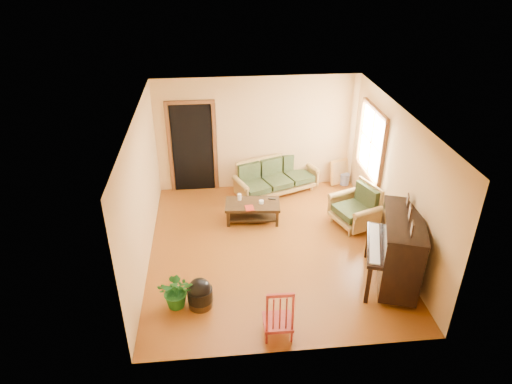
{
  "coord_description": "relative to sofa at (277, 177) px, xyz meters",
  "views": [
    {
      "loc": [
        -0.99,
        -6.98,
        5.1
      ],
      "look_at": [
        -0.26,
        0.2,
        1.1
      ],
      "focal_mm": 32.0,
      "sensor_mm": 36.0,
      "label": 1
    }
  ],
  "objects": [
    {
      "name": "armchair",
      "position": [
        1.36,
        -1.5,
        0.04
      ],
      "size": [
        1.1,
        1.12,
        0.88
      ],
      "primitive_type": "cube",
      "rotation": [
        0.0,
        0.0,
        0.36
      ],
      "color": "olive",
      "rests_on": "floor"
    },
    {
      "name": "coffee_table",
      "position": [
        -0.65,
        -1.1,
        -0.2
      ],
      "size": [
        1.16,
        0.71,
        0.4
      ],
      "primitive_type": "cube",
      "rotation": [
        0.0,
        0.0,
        -0.1
      ],
      "color": "black",
      "rests_on": "floor"
    },
    {
      "name": "book",
      "position": [
        -0.82,
        -1.31,
        0.01
      ],
      "size": [
        0.18,
        0.24,
        0.02
      ],
      "primitive_type": "imported",
      "rotation": [
        0.0,
        0.0,
        0.07
      ],
      "color": "maroon",
      "rests_on": "coffee_table"
    },
    {
      "name": "sofa",
      "position": [
        0.0,
        0.0,
        0.0
      ],
      "size": [
        2.05,
        1.43,
        0.81
      ],
      "primitive_type": "cube",
      "rotation": [
        0.0,
        0.0,
        0.38
      ],
      "color": "olive",
      "rests_on": "floor"
    },
    {
      "name": "window",
      "position": [
        1.81,
        -0.8,
        1.1
      ],
      "size": [
        0.12,
        1.36,
        1.46
      ],
      "primitive_type": "cube",
      "color": "white",
      "rests_on": "right_wall"
    },
    {
      "name": "leaning_frame",
      "position": [
        1.53,
        0.29,
        -0.08
      ],
      "size": [
        0.49,
        0.27,
        0.64
      ],
      "primitive_type": "cube",
      "rotation": [
        0.0,
        0.0,
        0.37
      ],
      "color": "#C19040",
      "rests_on": "floor"
    },
    {
      "name": "remote",
      "position": [
        -0.24,
        -0.98,
        0.01
      ],
      "size": [
        0.17,
        0.09,
        0.02
      ],
      "primitive_type": "cube",
      "rotation": [
        0.0,
        0.0,
        -0.34
      ],
      "color": "black",
      "rests_on": "coffee_table"
    },
    {
      "name": "candle",
      "position": [
        -0.91,
        -0.94,
        0.06
      ],
      "size": [
        0.08,
        0.08,
        0.13
      ],
      "primitive_type": "cylinder",
      "rotation": [
        0.0,
        0.0,
        -0.02
      ],
      "color": "white",
      "rests_on": "coffee_table"
    },
    {
      "name": "doorway",
      "position": [
        -1.85,
        0.38,
        0.62
      ],
      "size": [
        1.08,
        0.16,
        2.05
      ],
      "primitive_type": "cube",
      "color": "black",
      "rests_on": "floor"
    },
    {
      "name": "ceramic_crock",
      "position": [
        1.67,
        0.25,
        -0.27
      ],
      "size": [
        0.27,
        0.27,
        0.27
      ],
      "primitive_type": "cylinder",
      "rotation": [
        0.0,
        0.0,
        -0.29
      ],
      "color": "#314495",
      "rests_on": "floor"
    },
    {
      "name": "floor",
      "position": [
        -0.4,
        -2.1,
        -0.4
      ],
      "size": [
        5.0,
        5.0,
        0.0
      ],
      "primitive_type": "plane",
      "color": "#622F0C",
      "rests_on": "ground"
    },
    {
      "name": "red_chair",
      "position": [
        -0.58,
        -4.24,
        0.05
      ],
      "size": [
        0.43,
        0.47,
        0.91
      ],
      "primitive_type": "cube",
      "rotation": [
        0.0,
        0.0,
        -0.02
      ],
      "color": "maroon",
      "rests_on": "floor"
    },
    {
      "name": "footstool",
      "position": [
        -1.72,
        -3.54,
        -0.21
      ],
      "size": [
        0.41,
        0.41,
        0.38
      ],
      "primitive_type": "cylinder",
      "rotation": [
        0.0,
        0.0,
        0.02
      ],
      "color": "black",
      "rests_on": "floor"
    },
    {
      "name": "piano",
      "position": [
        1.56,
        -3.3,
        0.23
      ],
      "size": [
        1.25,
        1.62,
        1.26
      ],
      "primitive_type": "cube",
      "rotation": [
        0.0,
        0.0,
        -0.32
      ],
      "color": "black",
      "rests_on": "floor"
    },
    {
      "name": "potted_plant",
      "position": [
        -2.07,
        -3.5,
        -0.1
      ],
      "size": [
        0.6,
        0.54,
        0.61
      ],
      "primitive_type": "imported",
      "rotation": [
        0.0,
        0.0,
        -0.12
      ],
      "color": "#18551A",
      "rests_on": "floor"
    },
    {
      "name": "glass_jar",
      "position": [
        -0.48,
        -1.12,
        0.03
      ],
      "size": [
        0.12,
        0.12,
        0.06
      ],
      "primitive_type": "cylinder",
      "rotation": [
        0.0,
        0.0,
        -0.3
      ],
      "color": "white",
      "rests_on": "coffee_table"
    }
  ]
}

